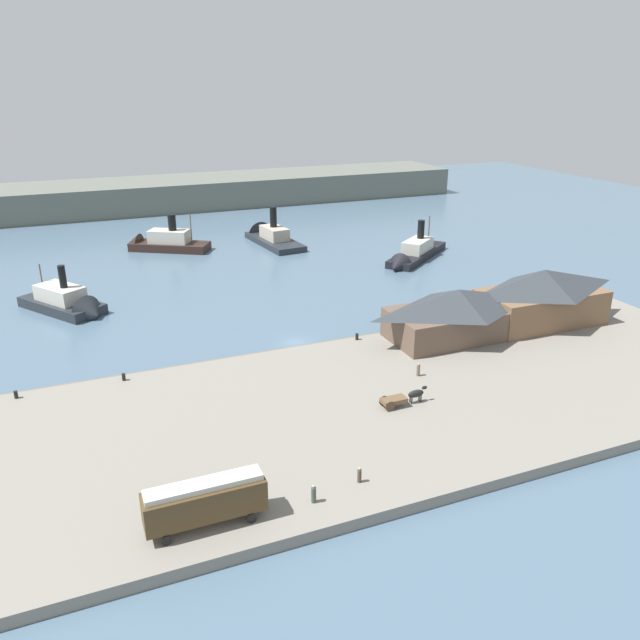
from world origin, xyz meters
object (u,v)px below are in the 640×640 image
at_px(ferry_shed_central_terminal, 541,296).
at_px(mooring_post_center_east, 16,395).
at_px(pedestrian_near_east_shed, 314,494).
at_px(mooring_post_west, 124,377).
at_px(ferry_moored_west, 413,255).
at_px(ferry_outer_harbor, 69,304).
at_px(street_tram, 205,500).
at_px(mooring_post_east, 357,337).
at_px(ferry_departing_north, 161,243).
at_px(ferry_shed_east_terminal, 457,313).
at_px(horse_cart, 402,398).
at_px(ferry_moored_east, 269,236).
at_px(pedestrian_by_tram, 418,370).
at_px(mooring_post_center_west, 586,299).
at_px(pedestrian_near_west_shed, 359,475).

xyz_separation_m(ferry_shed_central_terminal, mooring_post_center_east, (-72.42, 3.95, -3.77)).
relative_size(ferry_shed_central_terminal, pedestrian_near_east_shed, 10.64).
height_order(mooring_post_west, ferry_moored_west, ferry_moored_west).
bearing_deg(ferry_outer_harbor, street_tram, -82.28).
relative_size(ferry_shed_central_terminal, ferry_moored_west, 0.88).
xyz_separation_m(mooring_post_center_east, mooring_post_west, (12.06, -0.04, 0.00)).
bearing_deg(pedestrian_near_east_shed, mooring_post_east, 58.40).
xyz_separation_m(pedestrian_near_east_shed, ferry_moored_west, (49.83, 67.90, -0.65)).
bearing_deg(ferry_departing_north, ferry_moored_west, -31.96).
relative_size(ferry_shed_east_terminal, mooring_post_center_east, 21.90).
height_order(ferry_shed_east_terminal, ferry_outer_harbor, ferry_shed_east_terminal).
bearing_deg(ferry_moored_west, mooring_post_center_east, -153.65).
bearing_deg(street_tram, ferry_shed_central_terminal, 24.76).
xyz_separation_m(horse_cart, mooring_post_west, (-28.38, 18.62, -0.47)).
xyz_separation_m(mooring_post_center_east, ferry_outer_harbor, (6.94, 31.58, -0.20)).
bearing_deg(ferry_moored_east, ferry_outer_harbor, -144.04).
height_order(horse_cart, ferry_outer_harbor, ferry_outer_harbor).
height_order(ferry_shed_east_terminal, pedestrian_by_tram, ferry_shed_east_terminal).
relative_size(street_tram, mooring_post_east, 11.15).
distance_m(ferry_shed_east_terminal, mooring_post_center_west, 28.91).
distance_m(ferry_moored_west, ferry_moored_east, 35.43).
xyz_separation_m(street_tram, ferry_outer_harbor, (-8.39, 61.86, -2.18)).
relative_size(pedestrian_near_west_shed, pedestrian_by_tram, 0.90).
bearing_deg(horse_cart, ferry_moored_east, 82.06).
xyz_separation_m(mooring_post_east, ferry_moored_east, (7.93, 63.71, -0.39)).
xyz_separation_m(ferry_shed_east_terminal, horse_cart, (-17.21, -14.91, -2.67)).
bearing_deg(street_tram, mooring_post_west, 96.18).
height_order(pedestrian_by_tram, mooring_post_east, pedestrian_by_tram).
xyz_separation_m(mooring_post_center_west, ferry_departing_north, (-58.52, 65.67, 0.01)).
bearing_deg(pedestrian_by_tram, street_tram, -150.41).
height_order(pedestrian_by_tram, mooring_post_center_west, pedestrian_by_tram).
bearing_deg(ferry_shed_central_terminal, mooring_post_east, 170.98).
relative_size(street_tram, horse_cart, 1.75).
relative_size(ferry_shed_east_terminal, street_tram, 1.96).
relative_size(mooring_post_center_west, ferry_departing_north, 0.05).
relative_size(street_tram, pedestrian_by_tram, 5.81).
distance_m(ferry_shed_east_terminal, street_tram, 49.96).
xyz_separation_m(ferry_shed_central_terminal, ferry_departing_north, (-44.86, 70.13, -3.77)).
bearing_deg(ferry_moored_west, mooring_post_east, -129.93).
xyz_separation_m(pedestrian_near_east_shed, mooring_post_center_east, (-24.66, 31.00, -0.36)).
bearing_deg(mooring_post_center_east, ferry_shed_east_terminal, -3.72).
bearing_deg(ferry_shed_east_terminal, mooring_post_center_west, 8.51).
relative_size(pedestrian_by_tram, mooring_post_center_east, 1.92).
height_order(mooring_post_east, ferry_departing_north, ferry_departing_north).
height_order(mooring_post_west, ferry_moored_east, ferry_moored_east).
distance_m(pedestrian_by_tram, ferry_departing_north, 81.15).
relative_size(ferry_departing_north, ferry_moored_west, 0.88).
distance_m(street_tram, ferry_outer_harbor, 62.46).
bearing_deg(ferry_shed_central_terminal, ferry_moored_east, 106.66).
distance_m(pedestrian_near_east_shed, ferry_departing_north, 97.23).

